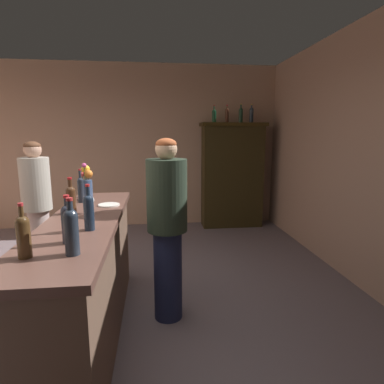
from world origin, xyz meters
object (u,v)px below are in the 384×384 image
Objects in this scene: wine_bottle_pinot at (81,188)px; patron_by_cabinet at (37,204)px; wine_bottle_chardonnay at (89,210)px; bartender at (167,223)px; bar_counter at (87,279)px; display_bottle_left at (214,115)px; flower_arrangement at (87,184)px; display_bottle_center at (241,114)px; display_cabinet at (232,173)px; wine_bottle_riesling at (71,229)px; wine_bottle_malbec at (68,222)px; wine_bottle_merlot at (23,234)px; wine_glass_front at (90,201)px; wine_glass_mid at (84,187)px; cheese_plate at (109,205)px; display_bottle_midleft at (227,115)px; wine_bottle_rose at (71,198)px; display_bottle_midright at (251,114)px.

patron_by_cabinet is at bearing 135.57° from wine_bottle_pinot.
bartender is at bearing 42.87° from wine_bottle_chardonnay.
display_bottle_left is at bearing 62.54° from bar_counter.
flower_arrangement is 0.86m from patron_by_cabinet.
display_cabinet is at bearing 180.00° from display_bottle_center.
wine_bottle_riesling is 0.86× the size of flower_arrangement.
wine_bottle_malbec is 1.35m from flower_arrangement.
wine_bottle_riesling is 1.42m from wine_bottle_pinot.
wine_bottle_malbec is 0.99× the size of wine_bottle_merlot.
wine_bottle_malbec is at bearing -88.94° from wine_glass_front.
bar_counter is 0.84m from wine_bottle_malbec.
bartender reaches higher than wine_glass_mid.
wine_bottle_riesling is 1.23m from cheese_plate.
wine_glass_front is at bearing -76.56° from flower_arrangement.
display_bottle_midleft is (1.78, 3.62, 0.84)m from wine_bottle_malbec.
display_bottle_center reaches higher than flower_arrangement.
wine_bottle_riesling is at bearing -79.76° from wine_bottle_pinot.
display_bottle_left is at bearing 108.72° from patron_by_cabinet.
patron_by_cabinet is 0.97× the size of bartender.
bar_counter is at bearing 12.90° from patron_by_cabinet.
wine_bottle_merlot is (-0.25, -0.47, -0.01)m from wine_bottle_chardonnay.
bartender reaches higher than wine_bottle_riesling.
wine_bottle_rose is 0.19× the size of patron_by_cabinet.
wine_bottle_chardonnay is at bearing -91.89° from cheese_plate.
display_bottle_center is at bearing 47.70° from wine_bottle_pinot.
wine_bottle_chardonnay is 1.06× the size of display_bottle_midleft.
wine_bottle_rose is 3.45m from display_bottle_left.
wine_bottle_riesling is at bearing -80.66° from wine_glass_mid.
wine_bottle_rose is at bearing -134.12° from cheese_plate.
wine_bottle_riesling is (0.11, -0.75, 0.64)m from bar_counter.
bartender is (0.81, -0.43, -0.25)m from wine_bottle_pinot.
wine_bottle_chardonnay reaches higher than wine_bottle_malbec.
wine_bottle_chardonnay is (0.07, 0.25, 0.01)m from wine_bottle_malbec.
wine_bottle_rose is at bearing 115.74° from wine_bottle_chardonnay.
wine_bottle_pinot is 0.15m from flower_arrangement.
patron_by_cabinet reaches higher than wine_bottle_pinot.
display_cabinet is 3.02m from wine_glass_mid.
wine_glass_mid is 0.41× the size of flower_arrangement.
bar_counter is at bearing 110.43° from wine_bottle_chardonnay.
display_bottle_center is at bearing 56.08° from bar_counter.
display_bottle_midright reaches higher than wine_bottle_riesling.
display_bottle_midright is at bearing 0.00° from display_bottle_midleft.
wine_bottle_riesling is 0.98× the size of wine_bottle_pinot.
display_bottle_midleft is (-0.11, -0.00, 1.02)m from display_cabinet.
wine_glass_front is 3.39m from display_bottle_left.
display_bottle_midright is (2.23, 2.88, 0.88)m from wine_glass_front.
wine_bottle_pinot is 3.23m from display_bottle_midleft.
flower_arrangement is at bearing 35.62° from patron_by_cabinet.
cheese_plate is (0.03, 1.22, -0.14)m from wine_bottle_riesling.
cheese_plate is at bearing -119.31° from display_bottle_left.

